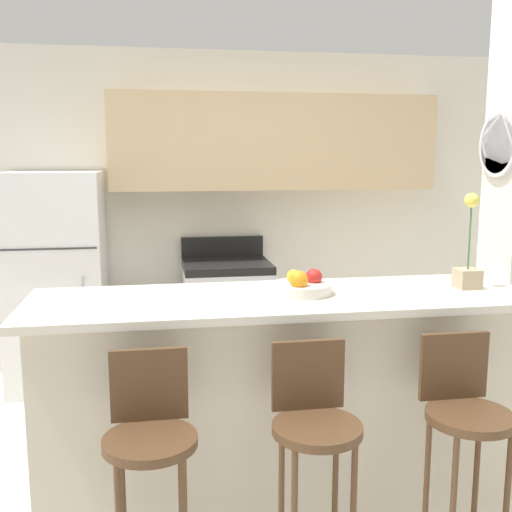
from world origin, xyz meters
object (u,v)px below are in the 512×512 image
object	(u,v)px
refrigerator	(56,281)
bar_stool_mid	(314,433)
bar_stool_right	(464,421)
bar_stool_left	(150,446)
fruit_bowl	(302,286)
stove_range	(227,318)
orchid_vase	(468,260)
trash_bin	(136,366)

from	to	relation	value
refrigerator	bar_stool_mid	xyz separation A→B (m)	(1.31, -2.46, -0.13)
bar_stool_mid	bar_stool_right	world-z (taller)	same
bar_stool_left	fruit_bowl	size ratio (longest dim) A/B	3.59
stove_range	bar_stool_mid	size ratio (longest dim) A/B	1.06
stove_range	bar_stool_mid	distance (m)	2.50
bar_stool_left	stove_range	bearing A→B (deg)	76.93
stove_range	orchid_vase	xyz separation A→B (m)	(0.94, -1.93, 0.76)
refrigerator	fruit_bowl	bearing A→B (deg)	-53.57
bar_stool_left	trash_bin	bearing A→B (deg)	93.26
bar_stool_right	orchid_vase	world-z (taller)	orchid_vase
bar_stool_mid	trash_bin	distance (m)	2.42
orchid_vase	trash_bin	size ratio (longest dim) A/B	1.21
orchid_vase	trash_bin	xyz separation A→B (m)	(-1.65, 1.69, -1.04)
bar_stool_mid	fruit_bowl	world-z (taller)	fruit_bowl
trash_bin	stove_range	bearing A→B (deg)	18.56
bar_stool_mid	refrigerator	bearing A→B (deg)	118.07
orchid_vase	trash_bin	distance (m)	2.58
bar_stool_left	fruit_bowl	bearing A→B (deg)	38.89
bar_stool_mid	fruit_bowl	distance (m)	0.73
bar_stool_right	fruit_bowl	size ratio (longest dim) A/B	3.59
refrigerator	trash_bin	distance (m)	0.86
stove_range	fruit_bowl	world-z (taller)	fruit_bowl
stove_range	bar_stool_right	bearing A→B (deg)	-75.23
stove_range	fruit_bowl	size ratio (longest dim) A/B	3.82
bar_stool_right	fruit_bowl	distance (m)	0.90
bar_stool_mid	bar_stool_right	size ratio (longest dim) A/B	1.00
bar_stool_left	bar_stool_mid	world-z (taller)	same
bar_stool_right	orchid_vase	bearing A→B (deg)	62.52
refrigerator	fruit_bowl	distance (m)	2.38
stove_range	orchid_vase	world-z (taller)	orchid_vase
bar_stool_right	orchid_vase	size ratio (longest dim) A/B	2.19
bar_stool_mid	trash_bin	bearing A→B (deg)	108.31
orchid_vase	stove_range	bearing A→B (deg)	116.06
fruit_bowl	trash_bin	size ratio (longest dim) A/B	0.74
refrigerator	stove_range	world-z (taller)	refrigerator
stove_range	orchid_vase	size ratio (longest dim) A/B	2.32
bar_stool_left	fruit_bowl	distance (m)	1.01
trash_bin	bar_stool_mid	bearing A→B (deg)	-71.69
trash_bin	fruit_bowl	bearing A→B (deg)	-63.74
bar_stool_right	stove_range	bearing A→B (deg)	104.77
refrigerator	fruit_bowl	size ratio (longest dim) A/B	5.74
orchid_vase	bar_stool_left	bearing A→B (deg)	-159.94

